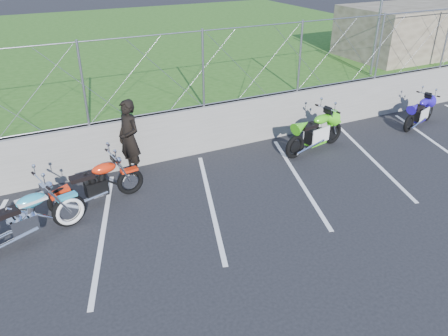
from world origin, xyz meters
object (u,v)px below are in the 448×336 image
naked_orange (98,185)px  sportbike_green (316,134)px  cruiser_turquoise (25,221)px  person_standing (129,138)px  sportbike_blue (420,113)px

naked_orange → sportbike_green: 5.98m
cruiser_turquoise → sportbike_green: 7.58m
person_standing → naked_orange: bearing=-64.1°
naked_orange → sportbike_blue: bearing=-6.3°
cruiser_turquoise → sportbike_blue: size_ratio=1.30×
naked_orange → person_standing: person_standing is taller
cruiser_turquoise → naked_orange: bearing=13.2°
sportbike_green → person_standing: (-4.94, 0.92, 0.47)m
sportbike_green → person_standing: bearing=158.0°
cruiser_turquoise → naked_orange: (1.54, 0.82, -0.03)m
cruiser_turquoise → naked_orange: cruiser_turquoise is taller
sportbike_blue → cruiser_turquoise: bearing=167.1°
naked_orange → cruiser_turquoise: bearing=-159.1°
cruiser_turquoise → sportbike_blue: bearing=-10.0°
cruiser_turquoise → sportbike_green: (7.52, 0.93, 0.01)m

